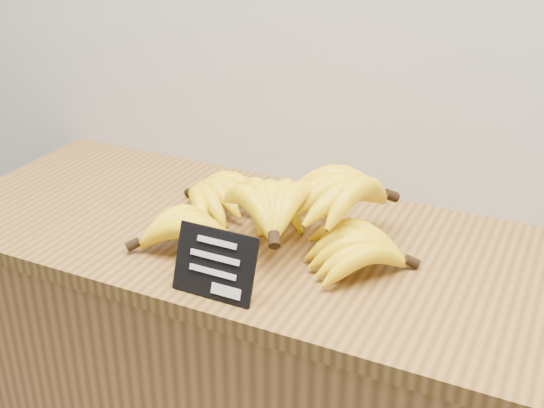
% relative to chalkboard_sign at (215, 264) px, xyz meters
% --- Properties ---
extents(counter_top, '(1.37, 0.54, 0.03)m').
position_rel_chalkboard_sign_xyz_m(counter_top, '(0.02, 0.22, -0.07)').
color(counter_top, brown).
rests_on(counter_top, counter).
extents(chalkboard_sign, '(0.14, 0.04, 0.11)m').
position_rel_chalkboard_sign_xyz_m(chalkboard_sign, '(0.00, 0.00, 0.00)').
color(chalkboard_sign, black).
rests_on(chalkboard_sign, counter_top).
extents(banana_pile, '(0.50, 0.36, 0.13)m').
position_rel_chalkboard_sign_xyz_m(banana_pile, '(0.02, 0.20, 0.00)').
color(banana_pile, yellow).
rests_on(banana_pile, counter_top).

